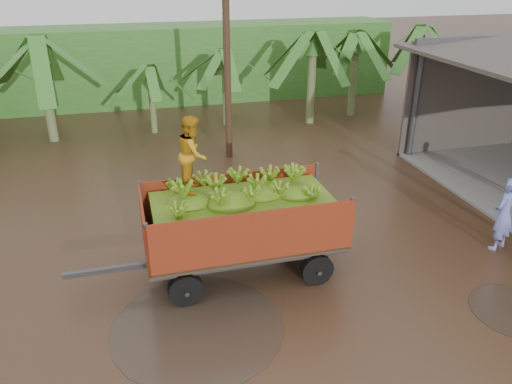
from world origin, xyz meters
TOP-DOWN VIEW (x-y plane):
  - ground at (0.00, 0.00)m, footprint 100.00×100.00m
  - hedge_north at (-2.00, 16.00)m, footprint 22.00×3.00m
  - banana_trailer at (-2.15, 0.15)m, footprint 5.95×2.11m
  - man_blue at (4.10, -0.48)m, footprint 0.80×0.68m
  - utility_pole at (-0.93, 7.33)m, footprint 1.20×0.24m
  - banana_plants at (-3.57, 7.37)m, footprint 24.00×20.41m

SIDE VIEW (x-z plane):
  - ground at x=0.00m, z-range 0.00..0.00m
  - man_blue at x=4.10m, z-range 0.00..1.85m
  - banana_trailer at x=-2.15m, z-range -0.48..3.10m
  - hedge_north at x=-2.00m, z-range 0.00..3.60m
  - banana_plants at x=-3.57m, z-range -0.16..3.88m
  - utility_pole at x=-0.93m, z-range 0.06..8.32m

